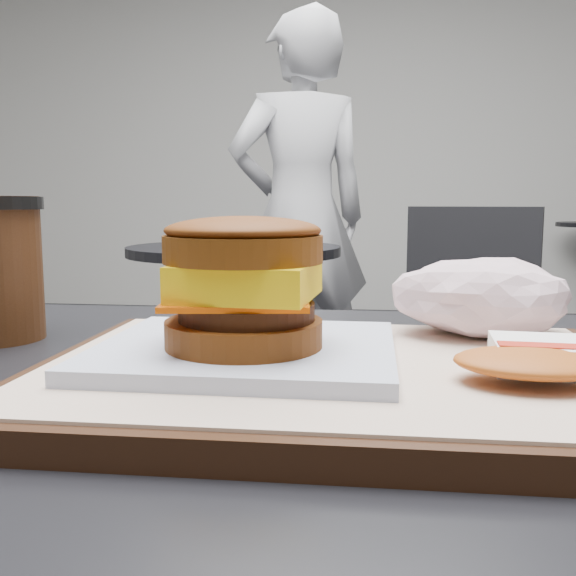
% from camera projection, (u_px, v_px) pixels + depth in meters
% --- Properties ---
extents(serving_tray, '(0.38, 0.28, 0.02)m').
position_uv_depth(serving_tray, '(334.00, 376.00, 0.41)').
color(serving_tray, black).
rests_on(serving_tray, customer_table).
extents(breakfast_sandwich, '(0.19, 0.17, 0.09)m').
position_uv_depth(breakfast_sandwich, '(245.00, 300.00, 0.41)').
color(breakfast_sandwich, silver).
rests_on(breakfast_sandwich, serving_tray).
extents(hash_brown, '(0.12, 0.09, 0.02)m').
position_uv_depth(hash_brown, '(554.00, 359.00, 0.37)').
color(hash_brown, white).
rests_on(hash_brown, serving_tray).
extents(crumpled_wrapper, '(0.13, 0.11, 0.06)m').
position_uv_depth(crumpled_wrapper, '(481.00, 296.00, 0.49)').
color(crumpled_wrapper, white).
rests_on(crumpled_wrapper, serving_tray).
extents(neighbor_table, '(0.70, 0.70, 0.75)m').
position_uv_depth(neighbor_table, '(235.00, 306.00, 2.13)').
color(neighbor_table, black).
rests_on(neighbor_table, ground).
extents(napkin, '(0.12, 0.12, 0.00)m').
position_uv_depth(napkin, '(202.00, 245.00, 2.12)').
color(napkin, white).
rests_on(napkin, neighbor_table).
extents(neighbor_chair, '(0.65, 0.54, 0.88)m').
position_uv_depth(neighbor_chair, '(429.00, 326.00, 2.00)').
color(neighbor_chair, '#A9A9AE').
rests_on(neighbor_chair, ground).
extents(patron, '(0.71, 0.60, 1.67)m').
position_uv_depth(patron, '(300.00, 217.00, 2.70)').
color(patron, '#BAB9BE').
rests_on(patron, ground).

